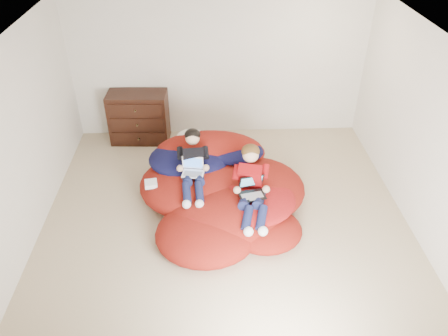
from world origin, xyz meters
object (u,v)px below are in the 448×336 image
dresser (139,117)px  younger_boy (252,182)px  laptop_black (252,189)px  beanbag_pile (221,190)px  laptop_white (193,169)px  older_boy (193,162)px

dresser → younger_boy: bearing=-52.0°
younger_boy → laptop_black: younger_boy is taller
beanbag_pile → laptop_white: bearing=176.1°
younger_boy → laptop_black: bearing=-90.0°
beanbag_pile → younger_boy: size_ratio=2.28×
laptop_white → laptop_black: bearing=-29.1°
older_boy → laptop_black: (0.77, -0.52, -0.10)m
older_boy → beanbag_pile: bearing=-17.1°
younger_boy → laptop_black: 0.09m
dresser → laptop_white: 2.10m
dresser → older_boy: bearing=-61.1°
dresser → beanbag_pile: bearing=-54.3°
beanbag_pile → younger_boy: bearing=-41.8°
older_boy → laptop_white: size_ratio=3.30×
dresser → younger_boy: size_ratio=0.96×
laptop_black → beanbag_pile: bearing=134.3°
older_boy → younger_boy: size_ratio=0.99×
beanbag_pile → laptop_white: (-0.38, 0.03, 0.37)m
laptop_black → dresser: bearing=127.4°
beanbag_pile → younger_boy: younger_boy is taller
dresser → older_boy: (0.97, -1.76, 0.22)m
laptop_white → laptop_black: 0.89m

